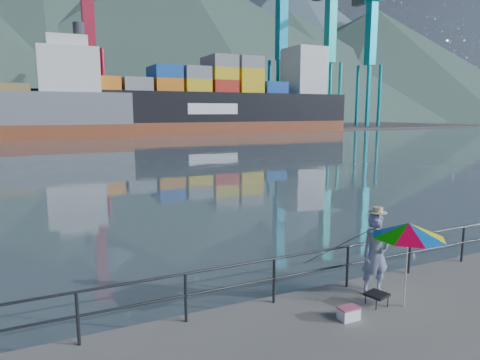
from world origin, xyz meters
name	(u,v)px	position (x,y,z in m)	size (l,w,h in m)	color
harbor_water	(57,125)	(0.00, 130.00, 0.00)	(500.00, 280.00, 0.00)	#4F636B
far_dock	(113,129)	(10.00, 93.00, 0.00)	(200.00, 40.00, 0.40)	#514F4C
guardrail	(312,272)	(0.00, 1.70, 0.52)	(22.00, 0.06, 1.03)	#2D3033
mountains	(132,44)	(38.82, 207.75, 35.55)	(600.00, 332.80, 80.00)	#385147
port_cranes	(214,56)	(31.00, 84.00, 16.00)	(116.00, 28.00, 38.40)	red
container_stacks	(210,115)	(33.48, 93.16, 3.15)	(58.00, 5.40, 7.80)	gray
fisherman	(376,254)	(1.30, 1.11, 0.94)	(0.69, 0.45, 1.89)	navy
beach_umbrella	(409,230)	(1.42, 0.34, 1.69)	(1.96, 1.96, 1.84)	white
folding_stool	(377,299)	(0.94, 0.64, 0.14)	(0.51, 0.51, 0.27)	black
cooler_bag	(349,314)	(-0.02, 0.39, 0.12)	(0.40, 0.27, 0.23)	white
fishing_rod	(333,284)	(0.82, 1.98, 0.00)	(0.02, 0.02, 2.03)	black
container_ship	(211,102)	(26.50, 74.70, 5.82)	(61.46, 10.24, 18.10)	brown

